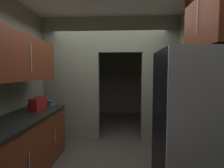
# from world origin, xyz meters

# --- Properties ---
(kitchen_partition) EXTENTS (3.10, 0.12, 2.81)m
(kitchen_partition) POSITION_xyz_m (-0.07, 1.29, 1.52)
(kitchen_partition) COLOR gray
(kitchen_partition) RESTS_ON ground
(adjoining_room_shell) EXTENTS (3.10, 2.65, 2.81)m
(adjoining_room_shell) POSITION_xyz_m (0.00, 3.07, 1.40)
(adjoining_room_shell) COLOR gray
(adjoining_room_shell) RESTS_ON ground
(refrigerator) EXTENTS (0.80, 0.79, 1.83)m
(refrigerator) POSITION_xyz_m (1.12, -0.50, 0.92)
(refrigerator) COLOR black
(refrigerator) RESTS_ON ground
(lower_cabinet_run) EXTENTS (0.69, 1.85, 0.92)m
(lower_cabinet_run) POSITION_xyz_m (-1.20, -0.21, 0.46)
(lower_cabinet_run) COLOR maroon
(lower_cabinet_run) RESTS_ON ground
(upper_cabinet_counterside) EXTENTS (0.36, 1.67, 0.66)m
(upper_cabinet_counterside) POSITION_xyz_m (-1.20, -0.21, 1.77)
(upper_cabinet_counterside) COLOR maroon
(upper_cabinet_fridgeside) EXTENTS (0.36, 0.88, 0.92)m
(upper_cabinet_fridgeside) POSITION_xyz_m (1.37, -0.40, 2.33)
(upper_cabinet_fridgeside) COLOR maroon
(boombox) EXTENTS (0.16, 0.37, 0.24)m
(boombox) POSITION_xyz_m (-1.18, 0.23, 1.02)
(boombox) COLOR maroon
(boombox) RESTS_ON lower_cabinet_run
(book_stack) EXTENTS (0.15, 0.17, 0.10)m
(book_stack) POSITION_xyz_m (-1.14, 0.62, 0.97)
(book_stack) COLOR beige
(book_stack) RESTS_ON lower_cabinet_run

